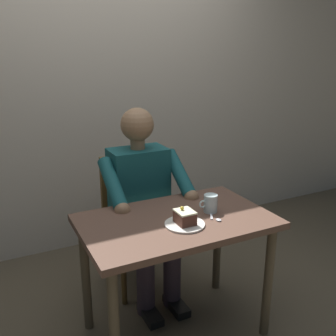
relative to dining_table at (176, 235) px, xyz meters
The scene contains 9 objects.
ground_plane 0.61m from the dining_table, ahead, with size 14.00×14.00×0.00m, color brown.
cafe_rear_panel 1.60m from the dining_table, 90.00° to the right, with size 6.40×0.12×3.00m, color #BFB3A3.
dining_table is the anchor object (origin of this frame).
chair 0.63m from the dining_table, 90.00° to the right, with size 0.42×0.42×0.88m.
seated_person 0.45m from the dining_table, 90.00° to the right, with size 0.53×0.58×1.22m.
dessert_plate 0.14m from the dining_table, 92.77° to the left, with size 0.21×0.21×0.01m, color silver.
cake_slice 0.17m from the dining_table, 92.67° to the left, with size 0.09×0.10×0.09m.
coffee_cup 0.25m from the dining_table, behind, with size 0.11×0.07×0.10m.
dessert_spoon 0.23m from the dining_table, 153.11° to the left, with size 0.07×0.14×0.01m.
Camera 1 is at (0.85, 1.61, 1.55)m, focal length 40.43 mm.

